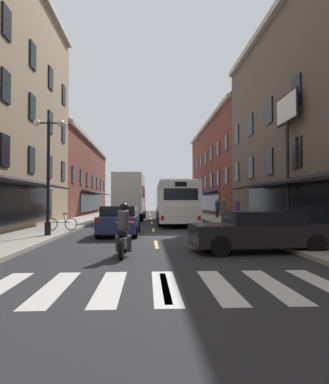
# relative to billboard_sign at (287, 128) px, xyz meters

# --- Properties ---
(ground_plane) EXTENTS (34.80, 80.00, 0.10)m
(ground_plane) POSITION_rel_billboard_sign_xyz_m (-7.05, -0.44, -5.60)
(ground_plane) COLOR #28282B
(lane_centre_dashes) EXTENTS (0.14, 73.90, 0.01)m
(lane_centre_dashes) POSITION_rel_billboard_sign_xyz_m (-7.05, -0.69, -5.55)
(lane_centre_dashes) COLOR #DBCC4C
(lane_centre_dashes) RESTS_ON ground
(crosswalk_near) EXTENTS (7.10, 2.80, 0.01)m
(crosswalk_near) POSITION_rel_billboard_sign_xyz_m (-7.05, -10.44, -5.55)
(crosswalk_near) COLOR silver
(crosswalk_near) RESTS_ON ground
(sidewalk_left) EXTENTS (3.00, 80.00, 0.14)m
(sidewalk_left) POSITION_rel_billboard_sign_xyz_m (-12.95, -0.44, -5.48)
(sidewalk_left) COLOR #A39E93
(sidewalk_left) RESTS_ON ground
(sidewalk_right) EXTENTS (3.00, 80.00, 0.14)m
(sidewalk_right) POSITION_rel_billboard_sign_xyz_m (-1.15, -0.44, -5.48)
(sidewalk_right) COLOR #A39E93
(sidewalk_right) RESTS_ON ground
(billboard_sign) EXTENTS (0.40, 2.52, 7.23)m
(billboard_sign) POSITION_rel_billboard_sign_xyz_m (0.00, 0.00, 0.00)
(billboard_sign) COLOR black
(billboard_sign) RESTS_ON sidewalk_right
(transit_bus) EXTENTS (2.78, 12.55, 3.08)m
(transit_bus) POSITION_rel_billboard_sign_xyz_m (-5.32, 8.88, -3.93)
(transit_bus) COLOR white
(transit_bus) RESTS_ON ground
(box_truck) EXTENTS (2.70, 8.25, 3.99)m
(box_truck) POSITION_rel_billboard_sign_xyz_m (-8.89, 12.80, -3.51)
(box_truck) COLOR #B21E19
(box_truck) RESTS_ON ground
(sedan_near) EXTENTS (1.99, 4.35, 1.36)m
(sedan_near) POSITION_rel_billboard_sign_xyz_m (-8.88, 21.08, -4.86)
(sedan_near) COLOR maroon
(sedan_near) RESTS_ON ground
(sedan_mid) EXTENTS (1.97, 4.57, 1.46)m
(sedan_mid) POSITION_rel_billboard_sign_xyz_m (-8.79, -0.24, -4.81)
(sedan_mid) COLOR navy
(sedan_mid) RESTS_ON ground
(sedan_far) EXTENTS (4.61, 2.14, 1.37)m
(sedan_far) POSITION_rel_billboard_sign_xyz_m (-3.61, -6.05, -4.85)
(sedan_far) COLOR black
(sedan_far) RESTS_ON ground
(motorcycle_rider) EXTENTS (0.62, 2.07, 1.66)m
(motorcycle_rider) POSITION_rel_billboard_sign_xyz_m (-8.15, -6.67, -4.85)
(motorcycle_rider) COLOR black
(motorcycle_rider) RESTS_ON ground
(bicycle_near) EXTENTS (1.71, 0.48, 0.91)m
(bicycle_near) POSITION_rel_billboard_sign_xyz_m (-12.02, 1.01, -5.05)
(bicycle_near) COLOR black
(bicycle_near) RESTS_ON sidewalk_left
(pedestrian_mid) EXTENTS (0.36, 0.36, 1.76)m
(pedestrian_mid) POSITION_rel_billboard_sign_xyz_m (-0.67, 14.70, -4.51)
(pedestrian_mid) COLOR black
(pedestrian_mid) RESTS_ON sidewalk_right
(pedestrian_far) EXTENTS (0.36, 0.36, 1.79)m
(pedestrian_far) POSITION_rel_billboard_sign_xyz_m (-0.28, 13.45, -4.49)
(pedestrian_far) COLOR #4C4C51
(pedestrian_far) RESTS_ON sidewalk_right
(pedestrian_rear) EXTENTS (0.36, 0.36, 1.75)m
(pedestrian_rear) POSITION_rel_billboard_sign_xyz_m (-1.21, 5.59, -4.51)
(pedestrian_rear) COLOR #B29947
(pedestrian_rear) RESTS_ON sidewalk_right
(street_lamp_twin) EXTENTS (1.42, 0.32, 5.36)m
(street_lamp_twin) POSITION_rel_billboard_sign_xyz_m (-11.99, -1.52, -2.45)
(street_lamp_twin) COLOR black
(street_lamp_twin) RESTS_ON sidewalk_left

